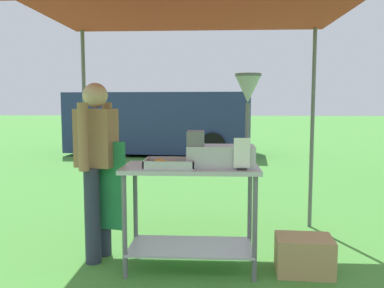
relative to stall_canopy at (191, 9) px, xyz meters
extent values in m
plane|color=#478E38|center=(-0.06, 4.60, -2.22)|extent=(70.00, 70.00, 0.00)
cylinder|color=slate|center=(-1.31, 1.17, -1.09)|extent=(0.04, 0.04, 2.26)
cylinder|color=slate|center=(1.31, 1.17, -1.09)|extent=(0.04, 0.04, 2.26)
cube|color=red|center=(0.00, 0.05, 0.06)|extent=(2.82, 2.44, 0.05)
cube|color=#B7B7BC|center=(0.00, -0.10, -1.34)|extent=(1.15, 0.57, 0.04)
cube|color=#B7B7BC|center=(0.00, -0.10, -2.03)|extent=(1.06, 0.52, 0.02)
cylinder|color=slate|center=(-0.53, -0.33, -1.79)|extent=(0.04, 0.04, 0.86)
cylinder|color=slate|center=(0.53, -0.33, -1.79)|extent=(0.04, 0.04, 0.86)
cylinder|color=slate|center=(-0.53, 0.14, -1.79)|extent=(0.04, 0.04, 0.86)
cylinder|color=slate|center=(0.53, 0.14, -1.79)|extent=(0.04, 0.04, 0.86)
cube|color=#B7B7BC|center=(-0.17, -0.19, -1.32)|extent=(0.41, 0.30, 0.01)
cube|color=#B7B7BC|center=(-0.17, -0.34, -1.28)|extent=(0.41, 0.01, 0.06)
cube|color=#B7B7BC|center=(-0.17, -0.04, -1.28)|extent=(0.41, 0.01, 0.06)
cube|color=#B7B7BC|center=(-0.37, -0.19, -1.28)|extent=(0.01, 0.30, 0.06)
cube|color=#B7B7BC|center=(0.03, -0.19, -1.28)|extent=(0.01, 0.30, 0.06)
torus|color=gold|center=(-0.17, -0.10, -1.30)|extent=(0.08, 0.08, 0.03)
torus|color=gold|center=(-0.25, -0.18, -1.30)|extent=(0.11, 0.11, 0.03)
torus|color=gold|center=(-0.01, -0.11, -1.30)|extent=(0.11, 0.11, 0.03)
torus|color=gold|center=(-0.07, -0.22, -1.30)|extent=(0.10, 0.10, 0.03)
torus|color=gold|center=(-0.12, -0.15, -1.30)|extent=(0.10, 0.10, 0.03)
torus|color=gold|center=(-0.31, -0.12, -1.30)|extent=(0.11, 0.11, 0.03)
torus|color=gold|center=(-0.31, -0.25, -1.30)|extent=(0.08, 0.08, 0.03)
torus|color=gold|center=(-0.04, -0.28, -1.30)|extent=(0.08, 0.08, 0.03)
torus|color=gold|center=(-0.11, -0.29, -1.30)|extent=(0.11, 0.11, 0.03)
torus|color=gold|center=(-0.24, -0.26, -1.30)|extent=(0.11, 0.11, 0.03)
torus|color=gold|center=(-0.17, -0.23, -1.30)|extent=(0.09, 0.09, 0.03)
torus|color=gold|center=(-0.27, -0.13, -1.27)|extent=(0.09, 0.09, 0.03)
torus|color=gold|center=(-0.24, -0.17, -1.27)|extent=(0.10, 0.10, 0.03)
cube|color=#B7B7BC|center=(0.25, -0.12, -1.23)|extent=(0.56, 0.28, 0.18)
cube|color=slate|center=(0.04, -0.12, -1.08)|extent=(0.14, 0.22, 0.12)
cylinder|color=slate|center=(0.47, -0.12, -0.97)|extent=(0.04, 0.04, 0.35)
cone|color=#B7B7BC|center=(0.47, -0.12, -0.68)|extent=(0.20, 0.20, 0.22)
cylinder|color=slate|center=(0.47, -0.12, -0.56)|extent=(0.21, 0.21, 0.02)
cube|color=black|center=(0.42, -0.28, -1.31)|extent=(0.08, 0.05, 0.02)
cube|color=white|center=(0.42, -0.28, -1.19)|extent=(0.13, 0.01, 0.24)
cylinder|color=#2D3347|center=(-0.84, 0.18, -1.79)|extent=(0.14, 0.14, 0.86)
cylinder|color=#2D3347|center=(-0.88, -0.02, -1.79)|extent=(0.14, 0.14, 0.86)
cube|color=#9E704C|center=(-0.86, 0.08, -1.10)|extent=(0.38, 0.29, 0.52)
cube|color=#237F47|center=(-0.74, 0.05, -1.53)|extent=(0.32, 0.09, 0.80)
cylinder|color=#9E704C|center=(-0.81, 0.29, -1.08)|extent=(0.11, 0.11, 0.58)
cylinder|color=#9E704C|center=(-0.91, -0.14, -1.08)|extent=(0.11, 0.11, 0.58)
sphere|color=#DBB28E|center=(-0.86, 0.08, -0.72)|extent=(0.22, 0.22, 0.22)
cube|color=tan|center=(0.96, -0.15, -2.06)|extent=(0.49, 0.37, 0.31)
cube|color=navy|center=(-1.27, 7.75, -1.33)|extent=(5.08, 2.35, 1.60)
cube|color=#1E2833|center=(-3.18, 7.93, -0.93)|extent=(0.25, 1.62, 0.70)
cylinder|color=black|center=(-2.88, 6.97, -1.88)|extent=(0.70, 0.30, 0.68)
cylinder|color=black|center=(-2.70, 8.82, -1.88)|extent=(0.70, 0.30, 0.68)
cylinder|color=black|center=(0.16, 6.68, -1.88)|extent=(0.70, 0.30, 0.68)
cylinder|color=black|center=(0.34, 8.54, -1.88)|extent=(0.70, 0.30, 0.68)
camera|label=1|loc=(0.19, -3.53, -0.78)|focal=38.34mm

